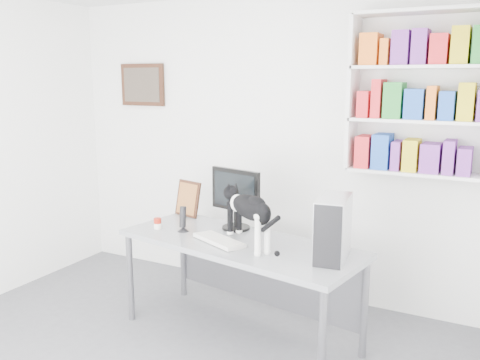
# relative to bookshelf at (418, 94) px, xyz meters

# --- Properties ---
(room) EXTENTS (4.01, 4.01, 2.70)m
(room) POSITION_rel_bookshelf_xyz_m (-1.40, -1.85, -0.50)
(room) COLOR #5D5E63
(room) RESTS_ON ground
(bookshelf) EXTENTS (1.03, 0.28, 1.24)m
(bookshelf) POSITION_rel_bookshelf_xyz_m (0.00, 0.00, 0.00)
(bookshelf) COLOR white
(bookshelf) RESTS_ON room
(wall_art) EXTENTS (0.52, 0.04, 0.42)m
(wall_art) POSITION_rel_bookshelf_xyz_m (-2.70, 0.12, 0.05)
(wall_art) COLOR #4A2518
(wall_art) RESTS_ON room
(desk) EXTENTS (1.96, 1.03, 0.78)m
(desk) POSITION_rel_bookshelf_xyz_m (-1.08, -0.86, -1.46)
(desk) COLOR gray
(desk) RESTS_ON room
(monitor) EXTENTS (0.50, 0.32, 0.50)m
(monitor) POSITION_rel_bookshelf_xyz_m (-1.24, -0.60, -0.82)
(monitor) COLOR black
(monitor) RESTS_ON desk
(keyboard) EXTENTS (0.47, 0.34, 0.03)m
(keyboard) POSITION_rel_bookshelf_xyz_m (-1.19, -0.96, -1.06)
(keyboard) COLOR silver
(keyboard) RESTS_ON desk
(pc_tower) EXTENTS (0.24, 0.44, 0.42)m
(pc_tower) POSITION_rel_bookshelf_xyz_m (-0.35, -0.90, -0.86)
(pc_tower) COLOR silver
(pc_tower) RESTS_ON desk
(speaker) EXTENTS (0.11, 0.11, 0.21)m
(speaker) POSITION_rel_bookshelf_xyz_m (-1.58, -0.86, -0.97)
(speaker) COLOR black
(speaker) RESTS_ON desk
(leaning_print) EXTENTS (0.28, 0.16, 0.32)m
(leaning_print) POSITION_rel_bookshelf_xyz_m (-1.80, -0.44, -0.91)
(leaning_print) COLOR #4A2518
(leaning_print) RESTS_ON desk
(soup_can) EXTENTS (0.07, 0.07, 0.09)m
(soup_can) POSITION_rel_bookshelf_xyz_m (-1.80, -0.89, -1.03)
(soup_can) COLOR #AA1D0E
(soup_can) RESTS_ON desk
(cat) EXTENTS (0.64, 0.50, 0.40)m
(cat) POSITION_rel_bookshelf_xyz_m (-0.95, -0.95, -0.87)
(cat) COLOR black
(cat) RESTS_ON desk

